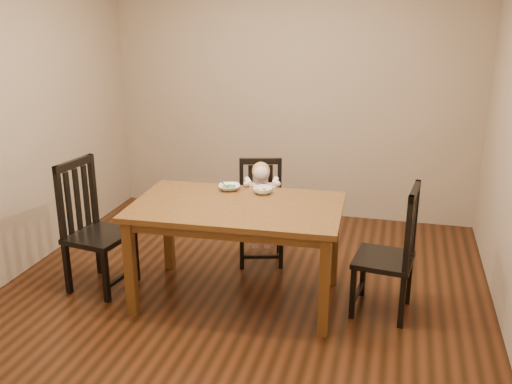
% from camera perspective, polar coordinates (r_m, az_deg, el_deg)
% --- Properties ---
extents(room, '(4.01, 4.01, 2.71)m').
position_cam_1_polar(room, '(4.35, -1.47, 5.97)').
color(room, '#421F0E').
rests_on(room, ground).
extents(dining_table, '(1.65, 1.04, 0.81)m').
position_cam_1_polar(dining_table, '(4.44, -1.91, -2.37)').
color(dining_table, '#432A0F').
rests_on(dining_table, room).
extents(chair_child, '(0.50, 0.48, 0.94)m').
position_cam_1_polar(chair_child, '(5.24, 0.48, -2.13)').
color(chair_child, black).
rests_on(chair_child, room).
extents(chair_left, '(0.52, 0.53, 1.09)m').
position_cam_1_polar(chair_left, '(4.89, -15.94, -3.50)').
color(chair_left, black).
rests_on(chair_left, room).
extents(chair_right, '(0.48, 0.49, 1.03)m').
position_cam_1_polar(chair_right, '(4.43, 13.36, -6.00)').
color(chair_right, black).
rests_on(chair_right, room).
extents(toddler, '(0.37, 0.42, 0.49)m').
position_cam_1_polar(toddler, '(5.15, 0.50, -1.02)').
color(toddler, white).
rests_on(toddler, chair_child).
extents(bowl_peas, '(0.22, 0.22, 0.04)m').
position_cam_1_polar(bowl_peas, '(4.74, -2.69, 0.47)').
color(bowl_peas, white).
rests_on(bowl_peas, dining_table).
extents(bowl_veg, '(0.20, 0.20, 0.05)m').
position_cam_1_polar(bowl_veg, '(4.65, 0.68, 0.17)').
color(bowl_veg, white).
rests_on(bowl_veg, dining_table).
extents(fork, '(0.10, 0.10, 0.05)m').
position_cam_1_polar(fork, '(4.73, -3.22, 0.69)').
color(fork, silver).
rests_on(fork, bowl_peas).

